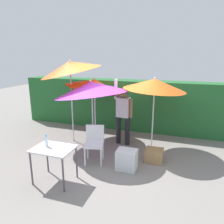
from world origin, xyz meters
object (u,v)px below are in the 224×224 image
Objects in this scene: person_vendor at (123,113)px; chair_plastic at (94,141)px; crate_cardboard at (154,155)px; cooler_box at (127,160)px; folding_table at (54,152)px; umbrella_rainbow at (70,67)px; umbrella_orange at (91,88)px; umbrella_yellow at (94,84)px; bottle_water at (46,141)px; umbrella_navy at (155,84)px.

chair_plastic is (-0.35, -1.24, -0.42)m from person_vendor.
chair_plastic reaches higher than crate_cardboard.
cooler_box is 0.57× the size of folding_table.
chair_plastic is at bearing -40.49° from umbrella_rainbow.
umbrella_yellow reaches higher than umbrella_orange.
bottle_water is at bearing -89.32° from umbrella_yellow.
person_vendor reaches higher than chair_plastic.
chair_plastic is at bearing -67.40° from umbrella_yellow.
crate_cardboard is (1.38, 0.45, -0.35)m from chair_plastic.
umbrella_yellow is 8.53× the size of bottle_water.
person_vendor is 1.51m from crate_cardboard.
person_vendor reaches higher than bottle_water.
umbrella_orange is 1.17m from person_vendor.
umbrella_orange is 2.04m from folding_table.
cooler_box is (1.45, -1.59, -1.45)m from umbrella_yellow.
person_vendor is at bearing -179.03° from umbrella_navy.
crate_cardboard is at bearing 45.92° from cooler_box.
umbrella_yellow is 2.72m from crate_cardboard.
umbrella_yellow is 1.09× the size of person_vendor.
umbrella_rainbow is 2.93× the size of chair_plastic.
umbrella_rainbow is 5.67× the size of cooler_box.
umbrella_yellow is (-0.25, 0.78, -0.00)m from umbrella_orange.
crate_cardboard is at bearing -27.38° from umbrella_yellow.
umbrella_rainbow is 0.90m from umbrella_yellow.
bottle_water is (-0.59, -1.03, 0.34)m from chair_plastic.
umbrella_orange reaches higher than bottle_water.
umbrella_yellow is 1.99m from chair_plastic.
folding_table is (0.68, -2.00, -1.56)m from umbrella_rainbow.
crate_cardboard is (2.00, -1.03, -1.52)m from umbrella_yellow.
chair_plastic is 1.23m from bottle_water.
chair_plastic is 0.89m from cooler_box.
person_vendor is 2.44m from folding_table.
cooler_box is 1.80m from bottle_water.
folding_table is (0.19, -2.53, -1.04)m from umbrella_yellow.
umbrella_rainbow is 2.45m from bottle_water.
umbrella_orange reaches higher than chair_plastic.
folding_table is 0.26m from bottle_water.
umbrella_yellow is at bearing 90.68° from bottle_water.
umbrella_rainbow is 1.28× the size of umbrella_orange.
umbrella_rainbow is at bearing -168.47° from person_vendor.
umbrella_rainbow is at bearing 104.76° from bottle_water.
bottle_water is at bearing -112.53° from person_vendor.
chair_plastic is 1.94× the size of cooler_box.
umbrella_yellow is 1.03× the size of umbrella_navy.
folding_table is (-1.62, -2.31, -1.13)m from umbrella_navy.
chair_plastic is at bearing -133.53° from umbrella_navy.
umbrella_yellow is at bearing 152.62° from crate_cardboard.
umbrella_rainbow is at bearing -132.35° from umbrella_yellow.
bottle_water is at bearing -119.75° from chair_plastic.
crate_cardboard is at bearing -77.20° from umbrella_navy.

